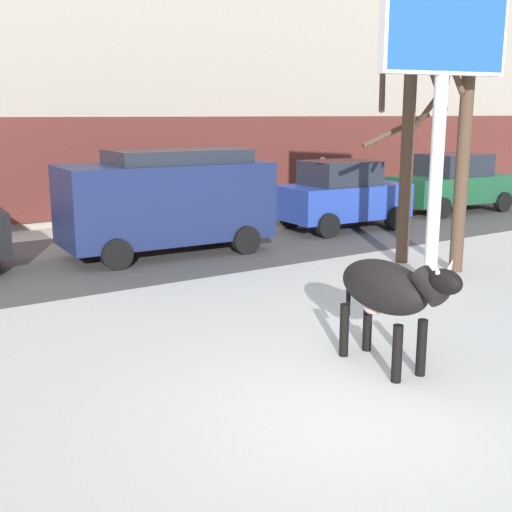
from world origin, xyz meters
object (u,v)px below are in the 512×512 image
object	(u,v)px
billboard	(445,40)
pedestrian_near_billboard	(322,183)
car_darkgreen_sedan	(453,183)
bare_tree_right_lot	(407,154)
car_blue_hatchback	(342,195)
bare_tree_left_lot	(461,158)
cow_black	(387,290)
car_navy_van	(167,199)

from	to	relation	value
billboard	pedestrian_near_billboard	xyz separation A→B (m)	(4.22, 8.45, -3.43)
car_darkgreen_sedan	pedestrian_near_billboard	xyz separation A→B (m)	(-3.34, 2.49, -0.03)
car_darkgreen_sedan	bare_tree_right_lot	xyz separation A→B (m)	(-6.63, -4.32, 1.37)
car_blue_hatchback	bare_tree_left_lot	bearing A→B (deg)	-104.49
bare_tree_left_lot	cow_black	bearing A→B (deg)	-148.32
car_darkgreen_sedan	cow_black	bearing A→B (deg)	-142.81
car_navy_van	bare_tree_left_lot	world-z (taller)	bare_tree_left_lot
cow_black	car_darkgreen_sedan	world-z (taller)	car_darkgreen_sedan
billboard	car_navy_van	distance (m)	6.62
car_navy_van	billboard	bearing A→B (deg)	-60.74
billboard	car_blue_hatchback	world-z (taller)	billboard
car_blue_hatchback	pedestrian_near_billboard	bearing A→B (deg)	60.00
pedestrian_near_billboard	car_navy_van	bearing A→B (deg)	-154.83
car_darkgreen_sedan	bare_tree_left_lot	world-z (taller)	bare_tree_left_lot
bare_tree_left_lot	pedestrian_near_billboard	bearing A→B (deg)	69.16
car_navy_van	car_blue_hatchback	size ratio (longest dim) A/B	1.31
car_navy_van	bare_tree_left_lot	bearing A→B (deg)	-49.10
pedestrian_near_billboard	billboard	bearing A→B (deg)	-116.55
billboard	bare_tree_left_lot	size ratio (longest dim) A/B	1.26
car_blue_hatchback	bare_tree_right_lot	xyz separation A→B (m)	(-1.52, -3.74, 1.35)
pedestrian_near_billboard	bare_tree_right_lot	xyz separation A→B (m)	(-3.29, -6.81, 1.40)
cow_black	car_blue_hatchback	bearing A→B (deg)	52.64
billboard	car_navy_van	world-z (taller)	billboard
car_blue_hatchback	bare_tree_right_lot	world-z (taller)	bare_tree_right_lot
car_darkgreen_sedan	pedestrian_near_billboard	distance (m)	4.16
bare_tree_right_lot	pedestrian_near_billboard	bearing A→B (deg)	64.20
cow_black	car_blue_hatchback	distance (m)	9.87
bare_tree_right_lot	car_darkgreen_sedan	bearing A→B (deg)	33.08
bare_tree_left_lot	bare_tree_right_lot	bearing A→B (deg)	101.67
car_blue_hatchback	bare_tree_left_lot	distance (m)	5.26
cow_black	pedestrian_near_billboard	bearing A→B (deg)	54.58
car_darkgreen_sedan	bare_tree_left_lot	bearing A→B (deg)	-139.20
car_navy_van	bare_tree_right_lot	xyz separation A→B (m)	(3.80, -3.48, 1.04)
car_navy_van	pedestrian_near_billboard	world-z (taller)	car_navy_van
cow_black	car_blue_hatchback	xyz separation A→B (m)	(5.99, 7.84, -0.07)
car_darkgreen_sedan	car_blue_hatchback	bearing A→B (deg)	-173.56
car_blue_hatchback	pedestrian_near_billboard	distance (m)	3.54
car_darkgreen_sedan	billboard	bearing A→B (deg)	-141.74
car_navy_van	pedestrian_near_billboard	bearing A→B (deg)	25.17
cow_black	billboard	distance (m)	5.44
bare_tree_left_lot	bare_tree_right_lot	xyz separation A→B (m)	(-0.25, 1.19, 0.04)
cow_black	billboard	xyz separation A→B (m)	(3.54, 2.46, 3.32)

